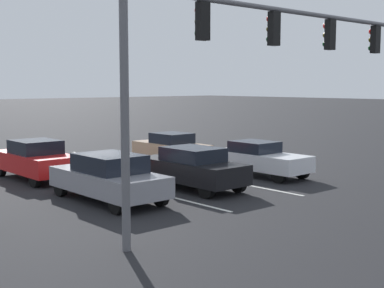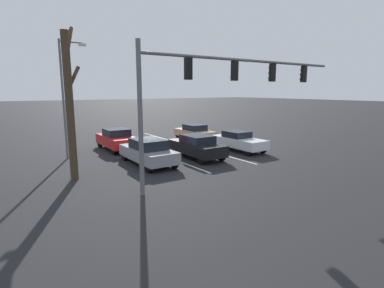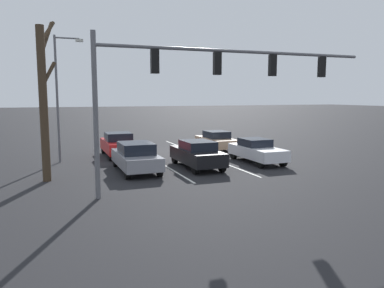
% 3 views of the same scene
% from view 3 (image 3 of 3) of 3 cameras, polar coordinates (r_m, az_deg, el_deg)
% --- Properties ---
extents(ground_plane, '(240.00, 240.00, 0.00)m').
position_cam_3_polar(ground_plane, '(27.20, -3.76, -1.17)').
color(ground_plane, black).
extents(lane_stripe_left_divider, '(0.12, 16.01, 0.01)m').
position_cam_3_polar(lane_stripe_left_divider, '(25.92, 1.28, -1.57)').
color(lane_stripe_left_divider, silver).
rests_on(lane_stripe_left_divider, ground_plane).
extents(lane_stripe_center_divider, '(0.12, 16.01, 0.01)m').
position_cam_3_polar(lane_stripe_center_divider, '(24.82, -6.28, -2.01)').
color(lane_stripe_center_divider, silver).
rests_on(lane_stripe_center_divider, ground_plane).
extents(car_white_leftlane_front, '(1.71, 4.46, 1.43)m').
position_cam_3_polar(car_white_leftlane_front, '(22.98, 9.82, -0.98)').
color(car_white_leftlane_front, silver).
rests_on(car_white_leftlane_front, ground_plane).
extents(car_black_midlane_front, '(1.80, 4.48, 1.53)m').
position_cam_3_polar(car_black_midlane_front, '(20.99, 0.78, -1.50)').
color(car_black_midlane_front, black).
rests_on(car_black_midlane_front, ground_plane).
extents(car_gray_rightlane_front, '(1.89, 4.60, 1.56)m').
position_cam_3_polar(car_gray_rightlane_front, '(20.17, -8.54, -1.92)').
color(car_gray_rightlane_front, gray).
rests_on(car_gray_rightlane_front, ground_plane).
extents(car_tan_leftlane_second, '(1.75, 4.29, 1.42)m').
position_cam_3_polar(car_tan_leftlane_second, '(27.94, 3.72, 0.55)').
color(car_tan_leftlane_second, tan).
rests_on(car_tan_leftlane_second, ground_plane).
extents(car_red_rightlane_second, '(1.85, 4.40, 1.59)m').
position_cam_3_polar(car_red_rightlane_second, '(25.43, -11.14, -0.05)').
color(car_red_rightlane_second, red).
rests_on(car_red_rightlane_second, ground_plane).
extents(traffic_signal_gantry, '(12.63, 0.37, 6.45)m').
position_cam_3_polar(traffic_signal_gantry, '(15.98, 1.79, 10.48)').
color(traffic_signal_gantry, slate).
rests_on(traffic_signal_gantry, ground_plane).
extents(street_lamp_right_shoulder, '(1.68, 0.24, 7.56)m').
position_cam_3_polar(street_lamp_right_shoulder, '(23.87, -19.47, 7.73)').
color(street_lamp_right_shoulder, slate).
rests_on(street_lamp_right_shoulder, ground_plane).
extents(bare_tree_near, '(0.90, 1.53, 7.61)m').
position_cam_3_polar(bare_tree_near, '(18.75, -21.64, 6.60)').
color(bare_tree_near, '#423323').
rests_on(bare_tree_near, ground_plane).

